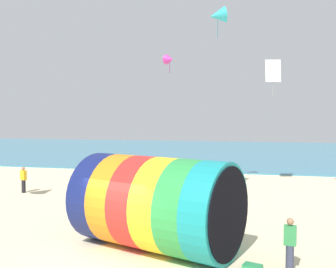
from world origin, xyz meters
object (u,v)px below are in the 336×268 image
(kite_handler, at_px, (290,244))
(bystander_near_water, at_px, (23,180))
(kite_cyan_delta, at_px, (218,15))
(giant_inflatable_tube, at_px, (156,203))
(kite_white_diamond, at_px, (273,71))
(kite_magenta_delta, at_px, (170,59))

(kite_handler, relative_size, bystander_near_water, 1.00)
(kite_cyan_delta, relative_size, bystander_near_water, 1.16)
(giant_inflatable_tube, xyz_separation_m, bystander_near_water, (-10.32, 7.78, -0.81))
(kite_handler, distance_m, kite_cyan_delta, 15.56)
(kite_handler, bearing_deg, kite_white_diamond, 88.99)
(kite_handler, height_order, kite_cyan_delta, kite_cyan_delta)
(kite_handler, bearing_deg, bystander_near_water, 149.23)
(kite_cyan_delta, distance_m, kite_white_diamond, 5.06)
(kite_handler, relative_size, kite_cyan_delta, 0.86)
(giant_inflatable_tube, distance_m, kite_handler, 4.53)
(giant_inflatable_tube, bearing_deg, kite_magenta_delta, 99.26)
(giant_inflatable_tube, distance_m, kite_magenta_delta, 11.59)
(kite_cyan_delta, relative_size, kite_white_diamond, 0.76)
(kite_handler, xyz_separation_m, kite_cyan_delta, (-3.16, 11.53, 9.97))
(kite_magenta_delta, bearing_deg, kite_white_diamond, 25.92)
(giant_inflatable_tube, height_order, kite_magenta_delta, kite_magenta_delta)
(giant_inflatable_tube, xyz_separation_m, kite_handler, (4.36, -0.96, -0.80))
(kite_cyan_delta, bearing_deg, bystander_near_water, -166.40)
(kite_white_diamond, relative_size, bystander_near_water, 1.52)
(kite_cyan_delta, distance_m, bystander_near_water, 15.49)
(kite_handler, bearing_deg, giant_inflatable_tube, 167.63)
(kite_handler, xyz_separation_m, kite_magenta_delta, (-5.91, 10.46, 7.25))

